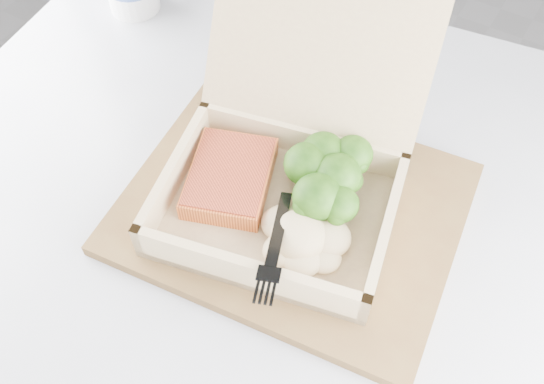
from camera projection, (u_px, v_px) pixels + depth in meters
The scene contains 9 objects.
floor at pixel (173, 160), 1.67m from camera, with size 4.00×4.00×0.00m, color gray.
cafe_table at pixel (243, 299), 0.82m from camera, with size 0.94×0.94×0.74m.
serving_tray at pixel (292, 208), 0.67m from camera, with size 0.36×0.28×0.02m, color brown.
takeout_container at pixel (292, 152), 0.64m from camera, with size 0.30×0.33×0.20m.
salmon_fillet at pixel (230, 178), 0.65m from camera, with size 0.08×0.11×0.02m, color orange.
broccoli_pile at pixel (337, 182), 0.64m from camera, with size 0.12×0.12×0.04m, color #3C7419, non-canonical shape.
mashed_potatoes at pixel (299, 235), 0.61m from camera, with size 0.09×0.08×0.03m, color #CBB783.
plastic_fork at pixel (282, 211), 0.61m from camera, with size 0.07×0.15×0.03m.
receipt at pixel (340, 93), 0.78m from camera, with size 0.08×0.14×0.00m, color white.
Camera 1 is at (0.78, -0.76, 1.30)m, focal length 40.00 mm.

